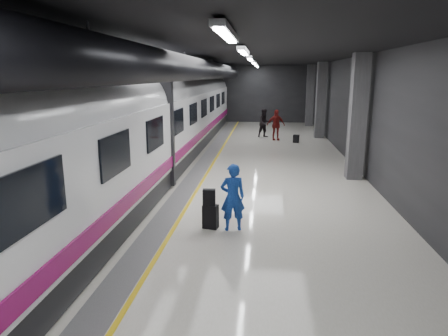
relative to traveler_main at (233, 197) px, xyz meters
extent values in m
plane|color=silver|center=(-0.51, 3.52, -0.84)|extent=(40.00, 40.00, 0.00)
cube|color=black|center=(-0.51, 3.52, 3.66)|extent=(10.00, 40.00, 0.02)
cube|color=#28282B|center=(-0.51, 23.52, 1.41)|extent=(10.00, 0.02, 4.50)
cube|color=#28282B|center=(-5.51, 3.52, 1.41)|extent=(0.02, 40.00, 4.50)
cube|color=#28282B|center=(4.49, 3.52, 1.41)|extent=(0.02, 40.00, 4.50)
cube|color=slate|center=(-1.86, 3.52, -0.83)|extent=(0.65, 39.80, 0.01)
cube|color=yellow|center=(-1.46, 3.52, -0.83)|extent=(0.10, 39.80, 0.01)
cylinder|color=black|center=(-1.81, 3.52, 3.11)|extent=(0.80, 38.00, 0.80)
cube|color=silver|center=(0.09, -2.48, 3.56)|extent=(0.22, 2.60, 0.10)
cube|color=silver|center=(0.09, 2.52, 3.56)|extent=(0.22, 2.60, 0.10)
cube|color=silver|center=(0.09, 7.52, 3.56)|extent=(0.22, 2.60, 0.10)
cube|color=silver|center=(0.09, 12.52, 3.56)|extent=(0.22, 2.60, 0.10)
cube|color=silver|center=(0.09, 17.52, 3.56)|extent=(0.22, 2.60, 0.10)
cube|color=silver|center=(0.09, 21.52, 3.56)|extent=(0.22, 2.60, 0.10)
cube|color=#515154|center=(4.04, 5.52, 1.41)|extent=(0.55, 0.55, 4.50)
cube|color=#515154|center=(4.04, 15.52, 1.41)|extent=(0.55, 0.55, 4.50)
cube|color=#515154|center=(4.04, 21.52, 1.41)|extent=(0.55, 0.55, 4.50)
cube|color=black|center=(-3.76, 3.52, -0.49)|extent=(2.80, 38.00, 0.60)
cube|color=white|center=(-3.76, 3.52, 0.91)|extent=(2.90, 38.00, 2.20)
cylinder|color=white|center=(-3.76, 3.52, 1.86)|extent=(2.80, 38.00, 2.80)
cube|color=#850C55|center=(-2.29, 3.52, 0.11)|extent=(0.04, 38.00, 0.35)
cube|color=black|center=(-3.76, 3.52, 1.16)|extent=(3.05, 0.25, 3.80)
cube|color=black|center=(-2.29, -4.48, 1.31)|extent=(0.05, 1.60, 0.85)
cube|color=black|center=(-2.29, -1.48, 1.31)|extent=(0.05, 1.60, 0.85)
cube|color=black|center=(-2.29, 1.52, 1.31)|extent=(0.05, 1.60, 0.85)
cube|color=black|center=(-2.29, 4.52, 1.31)|extent=(0.05, 1.60, 0.85)
cube|color=black|center=(-2.29, 7.52, 1.31)|extent=(0.05, 1.60, 0.85)
cube|color=black|center=(-2.29, 10.52, 1.31)|extent=(0.05, 1.60, 0.85)
cube|color=black|center=(-2.29, 13.52, 1.31)|extent=(0.05, 1.60, 0.85)
cube|color=black|center=(-2.29, 16.52, 1.31)|extent=(0.05, 1.60, 0.85)
cube|color=black|center=(-2.29, 19.52, 1.31)|extent=(0.05, 1.60, 0.85)
imported|color=blue|center=(0.00, 0.00, 0.00)|extent=(0.69, 0.54, 1.67)
cube|color=black|center=(-0.55, 0.05, -0.54)|extent=(0.41, 0.30, 0.60)
cube|color=black|center=(-0.58, 0.03, -0.03)|extent=(0.32, 0.18, 0.41)
imported|color=black|center=(0.71, 15.27, 0.04)|extent=(1.06, 0.98, 1.76)
imported|color=maroon|center=(1.37, 14.29, 0.06)|extent=(1.11, 0.64, 1.79)
cube|color=black|center=(2.51, 13.40, -0.61)|extent=(0.36, 0.29, 0.46)
camera|label=1|loc=(0.74, -9.25, 2.89)|focal=32.00mm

